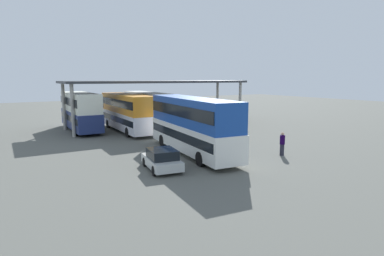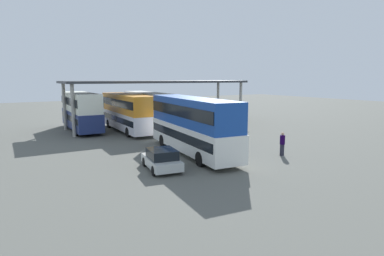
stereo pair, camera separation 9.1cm
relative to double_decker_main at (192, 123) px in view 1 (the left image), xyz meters
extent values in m
plane|color=#565852|center=(0.01, -3.53, -2.36)|extent=(140.00, 140.00, 0.00)
cube|color=white|center=(0.00, -0.01, -1.06)|extent=(3.52, 11.54, 1.90)
cube|color=#18439A|center=(0.00, -0.01, 0.92)|extent=(3.42, 11.31, 2.05)
cube|color=black|center=(0.00, -0.01, -0.83)|extent=(3.51, 11.10, 0.64)
cube|color=black|center=(0.00, -0.01, 1.02)|extent=(3.51, 11.10, 0.82)
cube|color=black|center=(0.55, 5.59, -0.77)|extent=(2.05, 0.30, 1.14)
cube|color=orange|center=(0.55, 5.59, 0.14)|extent=(1.69, 0.25, 0.36)
cylinder|color=black|center=(-0.74, 3.60, -1.86)|extent=(0.38, 1.02, 1.00)
cylinder|color=black|center=(1.43, 3.39, -1.86)|extent=(0.38, 1.02, 1.00)
cylinder|color=black|center=(-1.43, -3.41, -1.86)|extent=(0.38, 1.02, 1.00)
cylinder|color=black|center=(0.73, -3.62, -1.86)|extent=(0.38, 1.02, 1.00)
cube|color=#B8BEBC|center=(-3.93, -2.72, -1.86)|extent=(2.30, 3.84, 0.55)
cube|color=black|center=(-3.96, -2.90, -1.30)|extent=(1.91, 2.21, 0.58)
cylinder|color=black|center=(-4.55, -1.49, -2.06)|extent=(0.29, 0.62, 0.60)
cylinder|color=black|center=(-2.97, -1.74, -2.06)|extent=(0.29, 0.62, 0.60)
cylinder|color=black|center=(-4.90, -3.70, -2.06)|extent=(0.29, 0.62, 0.60)
cylinder|color=black|center=(-3.32, -3.95, -2.06)|extent=(0.29, 0.62, 0.60)
cube|color=navy|center=(-4.74, 15.84, -1.09)|extent=(2.75, 10.22, 1.84)
cube|color=white|center=(-4.74, 15.84, 0.83)|extent=(2.67, 10.01, 1.99)
cube|color=black|center=(-4.74, 15.84, -0.86)|extent=(2.78, 9.81, 0.63)
cube|color=black|center=(-4.74, 15.84, 0.93)|extent=(2.78, 9.81, 0.80)
cube|color=black|center=(-4.63, 20.87, -0.81)|extent=(2.14, 0.15, 1.10)
cube|color=orange|center=(-4.63, 20.87, 0.07)|extent=(1.77, 0.12, 0.36)
cylinder|color=black|center=(-5.81, 19.02, -1.86)|extent=(0.30, 1.01, 1.00)
cylinder|color=black|center=(-3.53, 18.96, -1.86)|extent=(0.30, 1.01, 1.00)
cylinder|color=black|center=(-5.95, 12.72, -1.86)|extent=(0.30, 1.01, 1.00)
cylinder|color=black|center=(-3.68, 12.67, -1.86)|extent=(0.30, 1.01, 1.00)
cube|color=white|center=(-0.57, 12.66, -1.12)|extent=(2.80, 11.44, 1.77)
cube|color=orange|center=(-0.57, 12.66, 0.73)|extent=(2.71, 11.21, 1.92)
cube|color=black|center=(-0.57, 12.66, -0.91)|extent=(2.82, 10.99, 0.60)
cube|color=black|center=(-0.57, 12.66, 0.83)|extent=(2.82, 10.99, 0.77)
cube|color=black|center=(-0.41, 18.29, -0.85)|extent=(2.10, 0.16, 1.06)
cube|color=orange|center=(-0.41, 18.29, 0.00)|extent=(1.73, 0.13, 0.36)
cylinder|color=black|center=(-1.58, 16.22, -1.86)|extent=(0.31, 1.01, 1.00)
cylinder|color=black|center=(0.65, 16.16, -1.86)|extent=(0.31, 1.01, 1.00)
cylinder|color=black|center=(-1.78, 9.17, -1.86)|extent=(0.31, 1.01, 1.00)
cylinder|color=black|center=(0.45, 9.11, -1.86)|extent=(0.31, 1.01, 1.00)
cube|color=navy|center=(3.27, 16.06, -1.12)|extent=(2.77, 10.93, 1.77)
cube|color=white|center=(3.27, 16.06, 0.73)|extent=(2.69, 10.71, 1.92)
cube|color=black|center=(3.27, 16.06, -0.91)|extent=(2.79, 10.50, 0.60)
cube|color=black|center=(3.27, 16.06, 0.83)|extent=(2.79, 10.50, 0.77)
cube|color=black|center=(3.44, 21.43, -0.85)|extent=(2.06, 0.17, 1.06)
cube|color=orange|center=(3.44, 21.43, 0.00)|extent=(1.70, 0.14, 0.36)
cylinder|color=black|center=(2.29, 19.46, -1.86)|extent=(0.31, 1.01, 1.00)
cylinder|color=black|center=(4.47, 19.39, -1.86)|extent=(0.31, 1.01, 1.00)
cylinder|color=black|center=(2.07, 12.73, -1.86)|extent=(0.31, 1.01, 1.00)
cylinder|color=black|center=(4.25, 12.66, -1.86)|extent=(0.31, 1.01, 1.00)
cube|color=#33353A|center=(4.26, 14.62, 2.98)|extent=(22.23, 6.62, 0.25)
cylinder|color=#9E9B93|center=(14.76, 17.04, 0.25)|extent=(0.36, 0.36, 5.21)
cylinder|color=#9E9B93|center=(14.70, 11.92, 0.25)|extent=(0.36, 0.36, 5.21)
cylinder|color=#9E9B93|center=(-6.18, 17.32, 0.25)|extent=(0.36, 0.36, 5.21)
cylinder|color=#9E9B93|center=(-6.25, 12.20, 0.25)|extent=(0.36, 0.36, 5.21)
cylinder|color=#262633|center=(5.46, -4.08, -1.92)|extent=(0.32, 0.32, 0.86)
cylinder|color=#190436|center=(5.46, -4.08, -1.15)|extent=(0.38, 0.38, 0.68)
sphere|color=tan|center=(5.46, -4.08, -0.69)|extent=(0.24, 0.24, 0.24)
camera|label=1|loc=(-12.64, -20.64, 3.41)|focal=30.01mm
camera|label=2|loc=(-12.56, -20.69, 3.41)|focal=30.01mm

